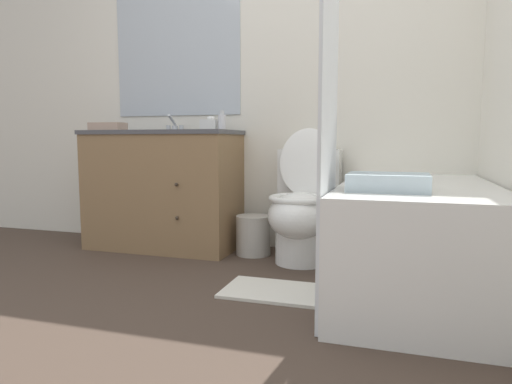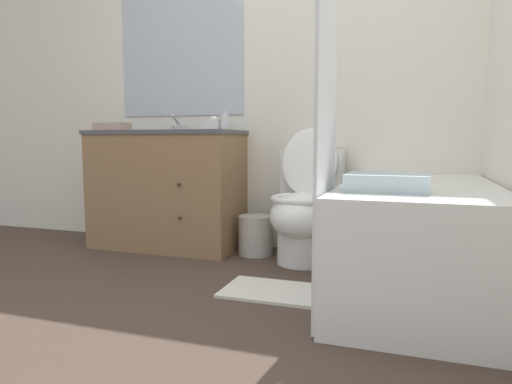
{
  "view_description": "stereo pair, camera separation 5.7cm",
  "coord_description": "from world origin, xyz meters",
  "px_view_note": "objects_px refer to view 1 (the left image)",
  "views": [
    {
      "loc": [
        0.86,
        -1.52,
        0.79
      ],
      "look_at": [
        0.14,
        0.76,
        0.52
      ],
      "focal_mm": 32.0,
      "sensor_mm": 36.0,
      "label": 1
    },
    {
      "loc": [
        0.92,
        -1.51,
        0.79
      ],
      "look_at": [
        0.14,
        0.76,
        0.52
      ],
      "focal_mm": 32.0,
      "sensor_mm": 36.0,
      "label": 2
    }
  ],
  "objects_px": {
    "bath_towel_folded": "(388,182)",
    "bath_mat": "(275,291)",
    "hand_towel_folded": "(108,127)",
    "toilet": "(302,210)",
    "wastebasket": "(253,235)",
    "bathtub": "(416,238)",
    "sink_faucet": "(174,126)",
    "vanity_cabinet": "(164,189)",
    "soap_dispenser": "(222,122)",
    "tissue_box": "(211,125)"
  },
  "relations": [
    {
      "from": "tissue_box",
      "to": "hand_towel_folded",
      "type": "distance_m",
      "value": 0.75
    },
    {
      "from": "bathtub",
      "to": "tissue_box",
      "type": "height_order",
      "value": "tissue_box"
    },
    {
      "from": "toilet",
      "to": "wastebasket",
      "type": "distance_m",
      "value": 0.43
    },
    {
      "from": "hand_towel_folded",
      "to": "bath_towel_folded",
      "type": "bearing_deg",
      "value": -21.74
    },
    {
      "from": "wastebasket",
      "to": "soap_dispenser",
      "type": "height_order",
      "value": "soap_dispenser"
    },
    {
      "from": "sink_faucet",
      "to": "bathtub",
      "type": "bearing_deg",
      "value": -21.43
    },
    {
      "from": "bathtub",
      "to": "hand_towel_folded",
      "type": "relative_size",
      "value": 6.06
    },
    {
      "from": "bath_mat",
      "to": "soap_dispenser",
      "type": "bearing_deg",
      "value": 127.63
    },
    {
      "from": "toilet",
      "to": "tissue_box",
      "type": "height_order",
      "value": "tissue_box"
    },
    {
      "from": "hand_towel_folded",
      "to": "toilet",
      "type": "bearing_deg",
      "value": 0.28
    },
    {
      "from": "bathtub",
      "to": "tissue_box",
      "type": "xyz_separation_m",
      "value": [
        -1.4,
        0.59,
        0.61
      ]
    },
    {
      "from": "sink_faucet",
      "to": "bathtub",
      "type": "relative_size",
      "value": 0.09
    },
    {
      "from": "bath_towel_folded",
      "to": "hand_towel_folded",
      "type": "bearing_deg",
      "value": 158.26
    },
    {
      "from": "wastebasket",
      "to": "hand_towel_folded",
      "type": "distance_m",
      "value": 1.32
    },
    {
      "from": "wastebasket",
      "to": "bath_towel_folded",
      "type": "distance_m",
      "value": 1.36
    },
    {
      "from": "toilet",
      "to": "wastebasket",
      "type": "relative_size",
      "value": 3.21
    },
    {
      "from": "vanity_cabinet",
      "to": "sink_faucet",
      "type": "distance_m",
      "value": 0.49
    },
    {
      "from": "tissue_box",
      "to": "bath_towel_folded",
      "type": "height_order",
      "value": "tissue_box"
    },
    {
      "from": "wastebasket",
      "to": "bath_mat",
      "type": "height_order",
      "value": "wastebasket"
    },
    {
      "from": "vanity_cabinet",
      "to": "bathtub",
      "type": "bearing_deg",
      "value": -16.0
    },
    {
      "from": "toilet",
      "to": "tissue_box",
      "type": "bearing_deg",
      "value": 164.86
    },
    {
      "from": "soap_dispenser",
      "to": "bath_towel_folded",
      "type": "xyz_separation_m",
      "value": [
        1.16,
        -0.94,
        -0.31
      ]
    },
    {
      "from": "soap_dispenser",
      "to": "bath_mat",
      "type": "bearing_deg",
      "value": -52.37
    },
    {
      "from": "tissue_box",
      "to": "bath_towel_folded",
      "type": "relative_size",
      "value": 0.37
    },
    {
      "from": "wastebasket",
      "to": "sink_faucet",
      "type": "bearing_deg",
      "value": 164.67
    },
    {
      "from": "bathtub",
      "to": "toilet",
      "type": "bearing_deg",
      "value": 149.71
    },
    {
      "from": "tissue_box",
      "to": "bathtub",
      "type": "bearing_deg",
      "value": -22.96
    },
    {
      "from": "soap_dispenser",
      "to": "sink_faucet",
      "type": "bearing_deg",
      "value": 162.79
    },
    {
      "from": "bathtub",
      "to": "hand_towel_folded",
      "type": "bearing_deg",
      "value": 169.54
    },
    {
      "from": "toilet",
      "to": "bath_towel_folded",
      "type": "xyz_separation_m",
      "value": [
        0.55,
        -0.8,
        0.26
      ]
    },
    {
      "from": "vanity_cabinet",
      "to": "bath_towel_folded",
      "type": "relative_size",
      "value": 3.18
    },
    {
      "from": "hand_towel_folded",
      "to": "bathtub",
      "type": "bearing_deg",
      "value": -10.46
    },
    {
      "from": "tissue_box",
      "to": "bath_towel_folded",
      "type": "distance_m",
      "value": 1.63
    },
    {
      "from": "toilet",
      "to": "hand_towel_folded",
      "type": "relative_size",
      "value": 3.52
    },
    {
      "from": "toilet",
      "to": "tissue_box",
      "type": "distance_m",
      "value": 0.93
    },
    {
      "from": "vanity_cabinet",
      "to": "hand_towel_folded",
      "type": "height_order",
      "value": "hand_towel_folded"
    },
    {
      "from": "vanity_cabinet",
      "to": "toilet",
      "type": "bearing_deg",
      "value": -5.39
    },
    {
      "from": "toilet",
      "to": "soap_dispenser",
      "type": "distance_m",
      "value": 0.85
    },
    {
      "from": "toilet",
      "to": "soap_dispenser",
      "type": "height_order",
      "value": "soap_dispenser"
    },
    {
      "from": "toilet",
      "to": "wastebasket",
      "type": "bearing_deg",
      "value": 165.53
    },
    {
      "from": "bathtub",
      "to": "bath_mat",
      "type": "relative_size",
      "value": 2.81
    },
    {
      "from": "vanity_cabinet",
      "to": "bath_mat",
      "type": "xyz_separation_m",
      "value": [
        1.05,
        -0.74,
        -0.43
      ]
    },
    {
      "from": "wastebasket",
      "to": "soap_dispenser",
      "type": "relative_size",
      "value": 2.0
    },
    {
      "from": "bath_towel_folded",
      "to": "bath_mat",
      "type": "distance_m",
      "value": 0.83
    },
    {
      "from": "toilet",
      "to": "bath_mat",
      "type": "bearing_deg",
      "value": -90.5
    },
    {
      "from": "vanity_cabinet",
      "to": "bath_mat",
      "type": "relative_size",
      "value": 2.05
    },
    {
      "from": "toilet",
      "to": "hand_towel_folded",
      "type": "bearing_deg",
      "value": -179.72
    },
    {
      "from": "bathtub",
      "to": "hand_towel_folded",
      "type": "height_order",
      "value": "hand_towel_folded"
    },
    {
      "from": "toilet",
      "to": "bathtub",
      "type": "height_order",
      "value": "toilet"
    },
    {
      "from": "soap_dispenser",
      "to": "toilet",
      "type": "bearing_deg",
      "value": -13.41
    }
  ]
}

